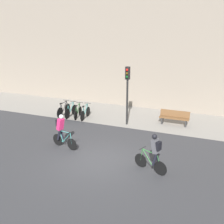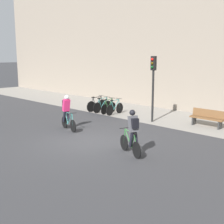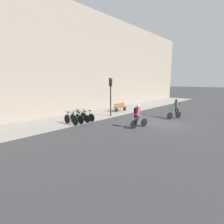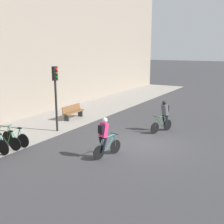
% 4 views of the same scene
% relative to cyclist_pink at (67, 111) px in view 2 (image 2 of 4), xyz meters
% --- Properties ---
extents(ground, '(200.00, 200.00, 0.00)m').
position_rel_cyclist_pink_xyz_m(ground, '(2.38, -0.70, -0.95)').
color(ground, '#333335').
extents(kerb_strip, '(44.00, 4.50, 0.01)m').
position_rel_cyclist_pink_xyz_m(kerb_strip, '(2.38, 6.05, -0.94)').
color(kerb_strip, gray).
rests_on(kerb_strip, ground).
extents(building_facade, '(44.00, 0.60, 11.00)m').
position_rel_cyclist_pink_xyz_m(building_facade, '(2.38, 8.60, 4.55)').
color(building_facade, gray).
rests_on(building_facade, ground).
extents(cyclist_pink, '(1.59, 0.58, 1.75)m').
position_rel_cyclist_pink_xyz_m(cyclist_pink, '(0.00, 0.00, 0.00)').
color(cyclist_pink, black).
rests_on(cyclist_pink, ground).
extents(cyclist_grey, '(1.55, 0.70, 1.75)m').
position_rel_cyclist_pink_xyz_m(cyclist_grey, '(4.97, -0.79, -0.00)').
color(cyclist_grey, black).
rests_on(cyclist_grey, ground).
extents(parked_bike_0, '(0.46, 1.73, 0.99)m').
position_rel_cyclist_pink_xyz_m(parked_bike_0, '(-2.58, 4.43, -0.53)').
color(parked_bike_0, black).
rests_on(parked_bike_0, ground).
extents(parked_bike_1, '(0.46, 1.68, 0.98)m').
position_rel_cyclist_pink_xyz_m(parked_bike_1, '(-2.03, 4.43, -0.54)').
color(parked_bike_1, black).
rests_on(parked_bike_1, ground).
extents(parked_bike_2, '(0.49, 1.61, 0.95)m').
position_rel_cyclist_pink_xyz_m(parked_bike_2, '(-1.48, 4.43, -0.56)').
color(parked_bike_2, black).
rests_on(parked_bike_2, ground).
extents(parked_bike_3, '(0.46, 1.64, 0.97)m').
position_rel_cyclist_pink_xyz_m(parked_bike_3, '(-0.93, 4.43, -0.55)').
color(parked_bike_3, black).
rests_on(parked_bike_3, ground).
extents(traffic_light_pole, '(0.26, 0.30, 3.62)m').
position_rel_cyclist_pink_xyz_m(traffic_light_pole, '(1.99, 4.39, 1.56)').
color(traffic_light_pole, black).
rests_on(traffic_light_pole, ground).
extents(bench, '(1.82, 0.44, 0.89)m').
position_rel_cyclist_pink_xyz_m(bench, '(4.75, 5.46, -0.47)').
color(bench, brown).
rests_on(bench, ground).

